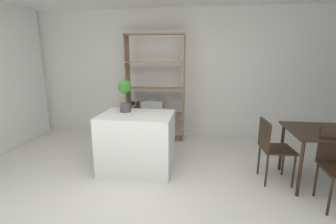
# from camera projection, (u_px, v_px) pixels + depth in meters

# --- Properties ---
(ground_plane) EXTENTS (10.10, 10.10, 0.00)m
(ground_plane) POSITION_uv_depth(u_px,v_px,m) (148.00, 204.00, 2.87)
(ground_plane) COLOR silver
(back_partition) EXTENTS (7.33, 0.06, 2.71)m
(back_partition) POSITION_uv_depth(u_px,v_px,m) (174.00, 74.00, 5.18)
(back_partition) COLOR white
(back_partition) RESTS_ON ground_plane
(kitchen_island) EXTENTS (1.09, 0.80, 0.88)m
(kitchen_island) POSITION_uv_depth(u_px,v_px,m) (137.00, 142.00, 3.69)
(kitchen_island) COLOR white
(kitchen_island) RESTS_ON ground_plane
(potted_plant_on_island) EXTENTS (0.20, 0.20, 0.49)m
(potted_plant_on_island) POSITION_uv_depth(u_px,v_px,m) (125.00, 93.00, 3.68)
(potted_plant_on_island) COLOR #4C4C51
(potted_plant_on_island) RESTS_ON kitchen_island
(open_bookshelf) EXTENTS (1.20, 0.32, 2.17)m
(open_bookshelf) POSITION_uv_depth(u_px,v_px,m) (152.00, 98.00, 5.00)
(open_bookshelf) COLOR #997551
(open_bookshelf) RESTS_ON ground_plane
(dining_table) EXTENTS (0.91, 0.84, 0.77)m
(dining_table) POSITION_uv_depth(u_px,v_px,m) (324.00, 137.00, 3.18)
(dining_table) COLOR black
(dining_table) RESTS_ON ground_plane
(dining_chair_island_side) EXTENTS (0.44, 0.44, 0.89)m
(dining_chair_island_side) POSITION_uv_depth(u_px,v_px,m) (271.00, 145.00, 3.30)
(dining_chair_island_side) COLOR black
(dining_chair_island_side) RESTS_ON ground_plane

